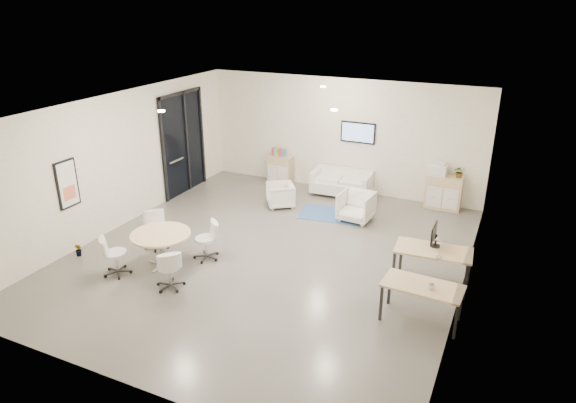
% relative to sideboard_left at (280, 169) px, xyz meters
% --- Properties ---
extents(room_shell, '(9.60, 10.60, 4.80)m').
position_rel_sideboard_left_xyz_m(room_shell, '(1.80, -4.28, 1.19)').
color(room_shell, '#56534E').
rests_on(room_shell, ground).
extents(glass_door, '(0.09, 1.90, 2.85)m').
position_rel_sideboard_left_xyz_m(glass_door, '(-2.16, -1.77, 1.09)').
color(glass_door, black).
rests_on(glass_door, room_shell).
extents(artwork, '(0.05, 0.54, 1.04)m').
position_rel_sideboard_left_xyz_m(artwork, '(-2.17, -5.88, 1.13)').
color(artwork, black).
rests_on(artwork, room_shell).
extents(wall_tv, '(0.98, 0.06, 0.58)m').
position_rel_sideboard_left_xyz_m(wall_tv, '(2.30, 0.18, 1.34)').
color(wall_tv, black).
rests_on(wall_tv, room_shell).
extents(ceiling_spots, '(3.14, 4.14, 0.03)m').
position_rel_sideboard_left_xyz_m(ceiling_spots, '(1.60, -3.45, 2.77)').
color(ceiling_spots, '#FFEAC6').
rests_on(ceiling_spots, room_shell).
extents(sideboard_left, '(0.74, 0.38, 0.83)m').
position_rel_sideboard_left_xyz_m(sideboard_left, '(0.00, 0.00, 0.00)').
color(sideboard_left, tan).
rests_on(sideboard_left, room_shell).
extents(sideboard_right, '(0.91, 0.44, 0.91)m').
position_rel_sideboard_left_xyz_m(sideboard_right, '(4.78, -0.03, 0.04)').
color(sideboard_right, tan).
rests_on(sideboard_right, room_shell).
extents(books, '(0.43, 0.14, 0.22)m').
position_rel_sideboard_left_xyz_m(books, '(-0.04, 0.00, 0.53)').
color(books, red).
rests_on(books, sideboard_left).
extents(printer, '(0.46, 0.39, 0.32)m').
position_rel_sideboard_left_xyz_m(printer, '(4.56, -0.02, 0.65)').
color(printer, white).
rests_on(printer, sideboard_right).
extents(loveseat, '(1.68, 0.90, 0.62)m').
position_rel_sideboard_left_xyz_m(loveseat, '(2.02, -0.20, -0.08)').
color(loveseat, white).
rests_on(loveseat, room_shell).
extents(blue_rug, '(1.66, 1.22, 0.01)m').
position_rel_sideboard_left_xyz_m(blue_rug, '(2.24, -1.67, -0.41)').
color(blue_rug, '#2B4C84').
rests_on(blue_rug, room_shell).
extents(armchair_left, '(0.91, 0.92, 0.70)m').
position_rel_sideboard_left_xyz_m(armchair_left, '(0.82, -1.71, -0.06)').
color(armchair_left, white).
rests_on(armchair_left, room_shell).
extents(armchair_right, '(0.84, 0.80, 0.81)m').
position_rel_sideboard_left_xyz_m(armchair_right, '(2.93, -1.74, -0.01)').
color(armchair_right, white).
rests_on(armchair_right, room_shell).
extents(desk_rear, '(1.48, 0.82, 0.75)m').
position_rel_sideboard_left_xyz_m(desk_rear, '(5.21, -4.07, 0.26)').
color(desk_rear, tan).
rests_on(desk_rear, room_shell).
extents(desk_front, '(1.37, 0.74, 0.70)m').
position_rel_sideboard_left_xyz_m(desk_front, '(5.27, -5.39, 0.21)').
color(desk_front, tan).
rests_on(desk_front, room_shell).
extents(monitor, '(0.20, 0.50, 0.44)m').
position_rel_sideboard_left_xyz_m(monitor, '(5.17, -3.92, 0.57)').
color(monitor, black).
rests_on(monitor, desk_rear).
extents(round_table, '(1.22, 1.22, 0.74)m').
position_rel_sideboard_left_xyz_m(round_table, '(0.02, -5.69, 0.25)').
color(round_table, tan).
rests_on(round_table, room_shell).
extents(meeting_chairs, '(2.14, 2.14, 0.82)m').
position_rel_sideboard_left_xyz_m(meeting_chairs, '(0.02, -5.69, -0.00)').
color(meeting_chairs, white).
rests_on(meeting_chairs, room_shell).
extents(plant_cabinet, '(0.33, 0.35, 0.24)m').
position_rel_sideboard_left_xyz_m(plant_cabinet, '(5.12, -0.01, 0.62)').
color(plant_cabinet, '#3F7F3F').
rests_on(plant_cabinet, sideboard_right).
extents(plant_floor, '(0.22, 0.33, 0.14)m').
position_rel_sideboard_left_xyz_m(plant_floor, '(-1.90, -6.11, -0.35)').
color(plant_floor, '#3F7F3F').
rests_on(plant_floor, room_shell).
extents(cup, '(0.13, 0.11, 0.11)m').
position_rel_sideboard_left_xyz_m(cup, '(5.42, -5.45, 0.34)').
color(cup, white).
rests_on(cup, desk_front).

